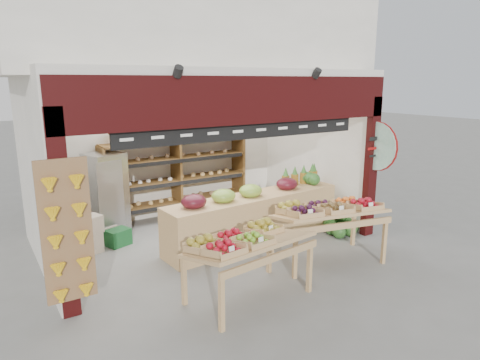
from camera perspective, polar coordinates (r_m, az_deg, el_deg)
name	(u,v)px	position (r m, az deg, el deg)	size (l,w,h in m)	color
ground	(218,245)	(7.90, -3.01, -8.69)	(60.00, 60.00, 0.00)	slate
shop_structure	(174,28)	(8.83, -8.82, 19.39)	(6.36, 5.12, 5.40)	white
banana_board	(68,235)	(5.60, -21.99, -6.83)	(0.60, 0.15, 1.80)	brown
gift_sign	(376,146)	(8.32, 17.72, 4.32)	(0.04, 0.93, 0.92)	#B1DEC3
back_shelving	(176,162)	(9.27, -8.51, 2.43)	(3.21, 0.53, 1.97)	brown
refrigerator	(106,195)	(8.56, -17.39, -1.90)	(0.63, 0.63, 1.61)	#ACAEB2
cardboard_stack	(99,235)	(8.07, -18.23, -7.03)	(1.04, 0.87, 0.66)	silver
mid_counter	(254,216)	(7.93, 1.91, -4.86)	(3.60, 0.94, 1.11)	tan
display_table_left	(241,243)	(5.74, 0.13, -8.41)	(1.78, 1.13, 1.06)	tan
display_table_right	(328,211)	(7.13, 11.71, -4.01)	(1.91, 1.33, 1.09)	tan
watermelon_pile	(340,224)	(8.65, 13.19, -5.74)	(0.74, 0.69, 0.52)	#1E4D19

